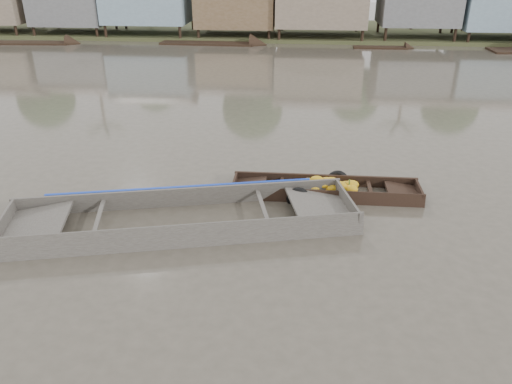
{
  "coord_description": "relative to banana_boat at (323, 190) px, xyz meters",
  "views": [
    {
      "loc": [
        1.3,
        -9.96,
        6.04
      ],
      "look_at": [
        0.31,
        0.8,
        0.8
      ],
      "focal_mm": 35.0,
      "sensor_mm": 36.0,
      "label": 1
    }
  ],
  "objects": [
    {
      "name": "distant_boats",
      "position": [
        10.48,
        21.9,
        0.08
      ],
      "size": [
        48.14,
        16.32,
        1.38
      ],
      "color": "black",
      "rests_on": "ground"
    },
    {
      "name": "banana_boat",
      "position": [
        0.0,
        0.0,
        0.0
      ],
      "size": [
        5.13,
        1.4,
        0.7
      ],
      "rotation": [
        0.0,
        0.0,
        -0.0
      ],
      "color": "black",
      "rests_on": "ground"
    },
    {
      "name": "viewer_boat",
      "position": [
        -3.41,
        -2.02,
        -0.05
      ],
      "size": [
        8.68,
        4.08,
        0.68
      ],
      "rotation": [
        0.0,
        0.0,
        0.23
      ],
      "color": "#3C3833",
      "rests_on": "ground"
    },
    {
      "name": "ground",
      "position": [
        -1.99,
        -2.49,
        -0.13
      ],
      "size": [
        120.0,
        120.0,
        0.0
      ],
      "primitive_type": "plane",
      "color": "#4A4438",
      "rests_on": "ground"
    }
  ]
}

